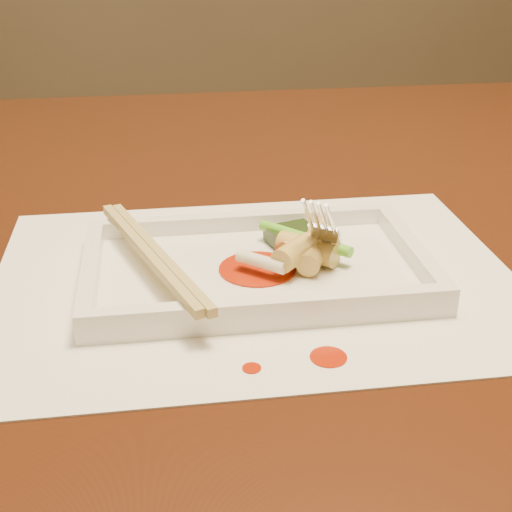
{
  "coord_description": "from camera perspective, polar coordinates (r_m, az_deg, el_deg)",
  "views": [
    {
      "loc": [
        -0.02,
        -0.65,
        1.01
      ],
      "look_at": [
        0.05,
        -0.16,
        0.77
      ],
      "focal_mm": 50.0,
      "sensor_mm": 36.0,
      "label": 1
    }
  ],
  "objects": [
    {
      "name": "table",
      "position": [
        0.74,
        -5.9,
        -3.05
      ],
      "size": [
        1.4,
        0.9,
        0.75
      ],
      "color": "black",
      "rests_on": "ground"
    },
    {
      "name": "placemat",
      "position": [
        0.55,
        0.0,
        -1.75
      ],
      "size": [
        0.4,
        0.3,
        0.0
      ],
      "primitive_type": "cube",
      "color": "white",
      "rests_on": "table"
    },
    {
      "name": "sauce_splatter_a",
      "position": [
        0.46,
        5.82,
        -8.04
      ],
      "size": [
        0.02,
        0.02,
        0.0
      ],
      "primitive_type": "cylinder",
      "color": "#AB1F05",
      "rests_on": "placemat"
    },
    {
      "name": "sauce_splatter_b",
      "position": [
        0.45,
        -0.35,
        -8.96
      ],
      "size": [
        0.01,
        0.01,
        0.0
      ],
      "primitive_type": "cylinder",
      "color": "#AB1F05",
      "rests_on": "placemat"
    },
    {
      "name": "plate_base",
      "position": [
        0.55,
        0.0,
        -1.31
      ],
      "size": [
        0.26,
        0.16,
        0.01
      ],
      "primitive_type": "cube",
      "color": "white",
      "rests_on": "placemat"
    },
    {
      "name": "plate_rim_far",
      "position": [
        0.61,
        -0.99,
        2.79
      ],
      "size": [
        0.26,
        0.01,
        0.01
      ],
      "primitive_type": "cube",
      "color": "white",
      "rests_on": "plate_base"
    },
    {
      "name": "plate_rim_near",
      "position": [
        0.48,
        1.26,
        -4.19
      ],
      "size": [
        0.26,
        0.01,
        0.01
      ],
      "primitive_type": "cube",
      "color": "white",
      "rests_on": "plate_base"
    },
    {
      "name": "plate_rim_left",
      "position": [
        0.54,
        -13.08,
        -1.11
      ],
      "size": [
        0.01,
        0.14,
        0.01
      ],
      "primitive_type": "cube",
      "color": "white",
      "rests_on": "plate_base"
    },
    {
      "name": "plate_rim_right",
      "position": [
        0.57,
        12.36,
        0.51
      ],
      "size": [
        0.01,
        0.14,
        0.01
      ],
      "primitive_type": "cube",
      "color": "white",
      "rests_on": "plate_base"
    },
    {
      "name": "veg_piece",
      "position": [
        0.58,
        2.84,
        1.71
      ],
      "size": [
        0.04,
        0.04,
        0.01
      ],
      "primitive_type": "cube",
      "rotation": [
        0.0,
        0.0,
        0.29
      ],
      "color": "black",
      "rests_on": "plate_base"
    },
    {
      "name": "scallion_white",
      "position": [
        0.53,
        0.43,
        -0.46
      ],
      "size": [
        0.04,
        0.03,
        0.01
      ],
      "primitive_type": "cylinder",
      "rotation": [
        1.57,
        0.0,
        0.86
      ],
      "color": "#EAEACC",
      "rests_on": "plate_base"
    },
    {
      "name": "scallion_green",
      "position": [
        0.57,
        3.92,
        1.43
      ],
      "size": [
        0.07,
        0.07,
        0.01
      ],
      "primitive_type": "cylinder",
      "rotation": [
        1.57,
        0.0,
        0.76
      ],
      "color": "#4BAE1C",
      "rests_on": "plate_base"
    },
    {
      "name": "chopstick_a",
      "position": [
        0.54,
        -8.72,
        0.17
      ],
      "size": [
        0.07,
        0.19,
        0.01
      ],
      "primitive_type": "cube",
      "rotation": [
        0.0,
        0.0,
        0.34
      ],
      "color": "tan",
      "rests_on": "plate_rim_near"
    },
    {
      "name": "chopstick_b",
      "position": [
        0.54,
        -7.87,
        0.22
      ],
      "size": [
        0.07,
        0.19,
        0.01
      ],
      "primitive_type": "cube",
      "rotation": [
        0.0,
        0.0,
        0.34
      ],
      "color": "tan",
      "rests_on": "plate_rim_near"
    },
    {
      "name": "fork",
      "position": [
        0.55,
        7.05,
        7.31
      ],
      "size": [
        0.09,
        0.1,
        0.14
      ],
      "primitive_type": null,
      "color": "silver",
      "rests_on": "plate_base"
    },
    {
      "name": "sauce_blob_0",
      "position": [
        0.54,
        0.1,
        -1.04
      ],
      "size": [
        0.06,
        0.06,
        0.0
      ],
      "primitive_type": "cylinder",
      "color": "#AB1F05",
      "rests_on": "plate_base"
    },
    {
      "name": "rice_cake_0",
      "position": [
        0.58,
        4.89,
        1.54
      ],
      "size": [
        0.03,
        0.04,
        0.02
      ],
      "primitive_type": "cylinder",
      "rotation": [
        1.57,
        0.0,
        2.75
      ],
      "color": "#D5C163",
      "rests_on": "plate_base"
    },
    {
      "name": "rice_cake_1",
      "position": [
        0.55,
        4.67,
        0.28
      ],
      "size": [
        0.04,
        0.05,
        0.02
      ],
      "primitive_type": "cylinder",
      "rotation": [
        1.57,
        0.0,
        2.73
      ],
      "color": "#D5C163",
      "rests_on": "plate_base"
    },
    {
      "name": "rice_cake_2",
      "position": [
        0.53,
        3.13,
        0.29
      ],
      "size": [
        0.04,
        0.04,
        0.02
      ],
      "primitive_type": "cylinder",
      "rotation": [
        1.57,
        0.0,
        2.39
      ],
      "color": "#D5C163",
      "rests_on": "plate_base"
    },
    {
      "name": "rice_cake_3",
      "position": [
        0.56,
        4.22,
        0.88
      ],
      "size": [
        0.05,
        0.04,
        0.02
      ],
      "primitive_type": "cylinder",
      "rotation": [
        1.57,
        0.0,
        2.04
      ],
      "color": "#D5C163",
      "rests_on": "plate_base"
    },
    {
      "name": "rice_cake_4",
      "position": [
        0.55,
        4.15,
        0.56
      ],
      "size": [
        0.05,
        0.05,
        0.02
      ],
      "primitive_type": "cylinder",
      "rotation": [
        1.57,
        0.0,
        0.85
      ],
      "color": "#D5C163",
      "rests_on": "plate_base"
    }
  ]
}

